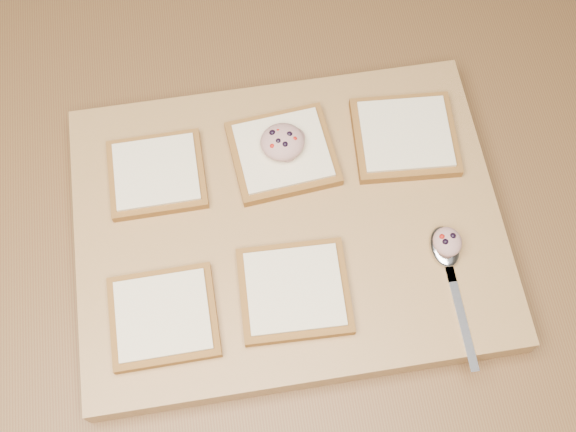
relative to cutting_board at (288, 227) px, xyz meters
name	(u,v)px	position (x,y,z in m)	size (l,w,h in m)	color
ground	(322,356)	(0.09, 0.03, -0.92)	(4.00, 4.00, 0.00)	#515459
island_counter	(332,303)	(0.09, 0.03, -0.47)	(2.00, 0.80, 0.90)	slate
cutting_board	(288,227)	(0.00, 0.00, 0.00)	(0.50, 0.38, 0.04)	#B5814D
bread_far_left	(157,174)	(-0.15, 0.08, 0.03)	(0.11, 0.11, 0.02)	brown
bread_far_center	(283,153)	(0.01, 0.09, 0.03)	(0.13, 0.12, 0.02)	brown
bread_far_right	(405,137)	(0.16, 0.08, 0.03)	(0.13, 0.12, 0.02)	brown
bread_near_left	(163,317)	(-0.16, -0.10, 0.03)	(0.12, 0.11, 0.02)	brown
bread_near_center	(294,291)	(-0.01, -0.09, 0.03)	(0.13, 0.12, 0.02)	brown
tuna_salad_dollop	(282,142)	(0.01, 0.09, 0.05)	(0.05, 0.05, 0.03)	tan
spoon	(447,257)	(0.17, -0.08, 0.03)	(0.03, 0.17, 0.01)	silver
spoon_salad	(447,242)	(0.17, -0.06, 0.04)	(0.03, 0.04, 0.02)	tan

